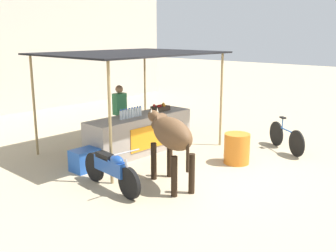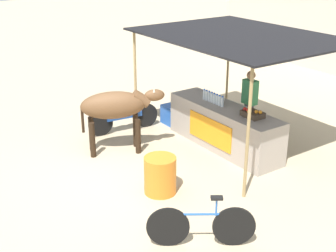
# 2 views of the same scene
# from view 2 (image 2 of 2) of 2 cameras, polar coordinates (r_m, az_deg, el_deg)

# --- Properties ---
(ground_plane) EXTENTS (60.00, 60.00, 0.00)m
(ground_plane) POSITION_cam_2_polar(r_m,az_deg,el_deg) (9.49, -3.41, -5.65)
(ground_plane) COLOR tan
(stall_counter) EXTENTS (3.00, 0.82, 0.96)m
(stall_counter) POSITION_cam_2_polar(r_m,az_deg,el_deg) (10.48, 6.82, -0.13)
(stall_counter) COLOR #9E9389
(stall_counter) RESTS_ON ground
(stall_awning) EXTENTS (4.20, 3.20, 2.51)m
(stall_awning) POSITION_cam_2_polar(r_m,az_deg,el_deg) (10.13, 8.63, 10.41)
(stall_awning) COLOR black
(stall_awning) RESTS_ON ground
(water_bottle_row) EXTENTS (0.70, 0.07, 0.25)m
(water_bottle_row) POSITION_cam_2_polar(r_m,az_deg,el_deg) (10.49, 5.52, 3.42)
(water_bottle_row) COLOR silver
(water_bottle_row) RESTS_ON stall_counter
(fruit_crate) EXTENTS (0.44, 0.32, 0.18)m
(fruit_crate) POSITION_cam_2_polar(r_m,az_deg,el_deg) (9.77, 10.26, 1.49)
(fruit_crate) COLOR #3F3326
(fruit_crate) RESTS_ON stall_counter
(vendor_behind_counter) EXTENTS (0.34, 0.22, 1.65)m
(vendor_behind_counter) POSITION_cam_2_polar(r_m,az_deg,el_deg) (10.85, 9.86, 2.55)
(vendor_behind_counter) COLOR #383842
(vendor_behind_counter) RESTS_ON ground
(cooler_box) EXTENTS (0.60, 0.44, 0.48)m
(cooler_box) POSITION_cam_2_polar(r_m,az_deg,el_deg) (11.81, 0.73, 1.35)
(cooler_box) COLOR blue
(cooler_box) RESTS_ON ground
(water_barrel) EXTENTS (0.59, 0.59, 0.71)m
(water_barrel) POSITION_cam_2_polar(r_m,az_deg,el_deg) (8.60, -0.96, -6.00)
(water_barrel) COLOR orange
(water_barrel) RESTS_ON ground
(cow) EXTENTS (1.05, 1.82, 1.44)m
(cow) POSITION_cam_2_polar(r_m,az_deg,el_deg) (10.06, -6.31, 2.31)
(cow) COLOR brown
(cow) RESTS_ON ground
(motorcycle_parked) EXTENTS (0.55, 1.80, 0.90)m
(motorcycle_parked) POSITION_cam_2_polar(r_m,az_deg,el_deg) (11.35, -5.53, 1.40)
(motorcycle_parked) COLOR black
(motorcycle_parked) RESTS_ON ground
(bicycle_leaning) EXTENTS (0.96, 1.40, 0.85)m
(bicycle_leaning) POSITION_cam_2_polar(r_m,az_deg,el_deg) (7.23, 4.09, -12.03)
(bicycle_leaning) COLOR black
(bicycle_leaning) RESTS_ON ground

